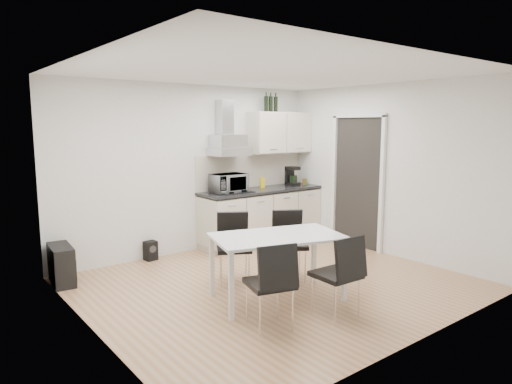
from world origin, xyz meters
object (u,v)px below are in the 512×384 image
dining_table (277,242)px  guitar_amp (61,265)px  chair_near_left (270,284)px  chair_far_right (290,246)px  kitchenette (262,194)px  chair_near_right (336,276)px  floor_speaker (151,251)px  chair_far_left (234,249)px

dining_table → guitar_amp: (-1.81, 2.05, -0.43)m
chair_near_left → guitar_amp: chair_near_left is taller
chair_far_right → dining_table: bearing=67.6°
kitchenette → chair_near_left: (-2.03, -2.66, -0.39)m
chair_near_left → chair_near_right: (0.71, -0.22, 0.00)m
chair_near_right → guitar_amp: chair_near_right is taller
chair_far_right → floor_speaker: 2.18m
kitchenette → chair_near_right: bearing=-114.6°
chair_far_left → guitar_amp: size_ratio=1.45×
dining_table → chair_far_right: (0.57, 0.42, -0.23)m
dining_table → chair_near_left: size_ratio=1.84×
chair_far_left → chair_near_left: same height
kitchenette → dining_table: 2.61m
kitchenette → chair_far_right: size_ratio=2.86×
kitchenette → chair_near_left: bearing=-127.3°
guitar_amp → dining_table: bearing=-43.2°
dining_table → chair_far_right: bearing=53.1°
chair_near_left → chair_near_right: size_ratio=1.00×
kitchenette → chair_near_left: 3.37m
chair_far_left → chair_near_right: same height
kitchenette → floor_speaker: 2.09m
dining_table → floor_speaker: 2.41m
chair_far_right → chair_near_right: (-0.41, -1.16, 0.00)m
guitar_amp → kitchenette: bearing=7.0°
kitchenette → chair_near_left: kitchenette is taller
dining_table → chair_far_left: chair_far_left is taller
dining_table → chair_far_right: chair_far_right is taller
chair_near_left → floor_speaker: 2.84m
kitchenette → chair_far_right: bearing=-117.9°
chair_near_left → floor_speaker: chair_near_left is taller
chair_far_left → chair_far_right: size_ratio=1.00×
dining_table → chair_near_left: chair_near_left is taller
floor_speaker → chair_near_left: bearing=-97.5°
guitar_amp → floor_speaker: size_ratio=2.14×
chair_near_right → floor_speaker: 3.13m
kitchenette → chair_far_left: (-1.56, -1.39, -0.39)m
chair_near_right → chair_far_right: bearing=73.1°
dining_table → chair_near_left: (-0.54, -0.52, -0.23)m
floor_speaker → chair_far_left: bearing=-81.6°
kitchenette → floor_speaker: kitchenette is taller
guitar_amp → floor_speaker: guitar_amp is taller
kitchenette → guitar_amp: 3.34m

